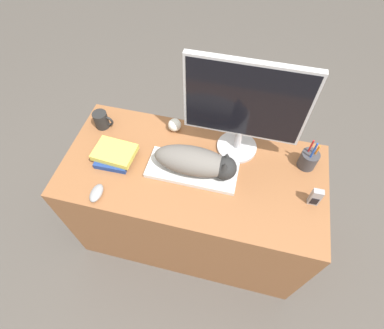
% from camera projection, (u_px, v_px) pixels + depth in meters
% --- Properties ---
extents(ground_plane, '(12.00, 12.00, 0.00)m').
position_uv_depth(ground_plane, '(181.00, 273.00, 1.95)').
color(ground_plane, '#4C4742').
extents(desk, '(1.34, 0.64, 0.75)m').
position_uv_depth(desk, '(193.00, 204.00, 1.82)').
color(desk, brown).
rests_on(desk, ground_plane).
extents(keyboard, '(0.45, 0.18, 0.02)m').
position_uv_depth(keyboard, '(192.00, 170.00, 1.50)').
color(keyboard, silver).
rests_on(keyboard, desk).
extents(cat, '(0.41, 0.15, 0.14)m').
position_uv_depth(cat, '(198.00, 162.00, 1.43)').
color(cat, '#66605B').
rests_on(cat, keyboard).
extents(monitor, '(0.56, 0.21, 0.54)m').
position_uv_depth(monitor, '(245.00, 106.00, 1.34)').
color(monitor, '#B7B7BC').
rests_on(monitor, desk).
extents(computer_mouse, '(0.06, 0.10, 0.03)m').
position_uv_depth(computer_mouse, '(96.00, 193.00, 1.42)').
color(computer_mouse, gray).
rests_on(computer_mouse, desk).
extents(coffee_mug, '(0.11, 0.08, 0.10)m').
position_uv_depth(coffee_mug, '(102.00, 120.00, 1.65)').
color(coffee_mug, black).
rests_on(coffee_mug, desk).
extents(pen_cup, '(0.09, 0.09, 0.20)m').
position_uv_depth(pen_cup, '(308.00, 159.00, 1.49)').
color(pen_cup, '#38383D').
rests_on(pen_cup, desk).
extents(baseball, '(0.07, 0.07, 0.07)m').
position_uv_depth(baseball, '(175.00, 125.00, 1.64)').
color(baseball, silver).
rests_on(baseball, desk).
extents(phone, '(0.05, 0.03, 0.10)m').
position_uv_depth(phone, '(315.00, 197.00, 1.36)').
color(phone, '#99999E').
rests_on(phone, desk).
extents(book_stack, '(0.21, 0.17, 0.06)m').
position_uv_depth(book_stack, '(115.00, 154.00, 1.53)').
color(book_stack, navy).
rests_on(book_stack, desk).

